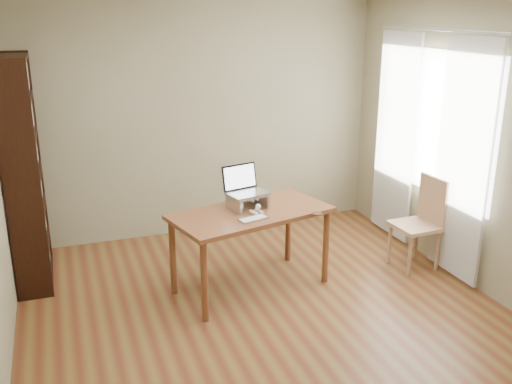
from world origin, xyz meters
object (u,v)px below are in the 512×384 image
keyboard (253,219)px  cat (244,200)px  chair (422,220)px  bookshelf (24,173)px  desk (251,221)px  laptop (246,186)px

keyboard → cat: bearing=69.9°
keyboard → chair: size_ratio=0.30×
bookshelf → keyboard: bookshelf is taller
cat → chair: bearing=-26.5°
keyboard → desk: bearing=61.3°
laptop → chair: laptop is taller
desk → bookshelf: bearing=141.1°
bookshelf → keyboard: (1.82, -1.08, -0.29)m
bookshelf → laptop: (1.87, -0.72, -0.11)m
laptop → keyboard: (-0.05, -0.36, -0.18)m
cat → chair: size_ratio=0.53×
cat → bookshelf: bearing=139.1°
chair → laptop: bearing=168.2°
desk → laptop: size_ratio=3.88×
laptop → cat: 0.13m
bookshelf → cat: 2.01m
bookshelf → cat: bearing=-22.2°
laptop → keyboard: size_ratio=1.43×
bookshelf → chair: size_ratio=2.29×
desk → cat: bearing=88.0°
laptop → chair: (1.73, -0.27, -0.45)m
desk → cat: (-0.02, 0.11, 0.16)m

